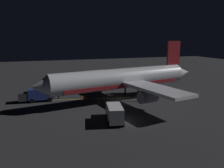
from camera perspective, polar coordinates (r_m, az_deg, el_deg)
ground_plane at (r=47.49m, az=2.29°, el=-4.11°), size 180.00×180.00×0.20m
apron_guide_stripe at (r=48.72m, az=-3.27°, el=-3.59°), size 5.80×26.84×0.01m
airliner at (r=46.82m, az=2.94°, el=1.21°), size 31.96×36.61×11.79m
baggage_truck at (r=48.47m, az=-17.76°, el=-2.56°), size 2.46×6.66×2.63m
catering_truck at (r=35.31m, az=0.57°, el=-7.15°), size 6.76×3.43×2.64m
ground_crew_worker at (r=49.56m, az=-12.97°, el=-2.56°), size 0.40×0.40×1.74m
traffic_cone_near_left at (r=49.82m, az=-6.42°, el=-3.02°), size 0.50×0.50×0.55m
traffic_cone_near_right at (r=44.96m, az=-3.24°, el=-4.55°), size 0.50×0.50×0.55m
traffic_cone_under_wing at (r=48.07m, az=-6.30°, el=-3.55°), size 0.50×0.50×0.55m
traffic_cone_far at (r=49.69m, az=-7.28°, el=-3.07°), size 0.50×0.50×0.55m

